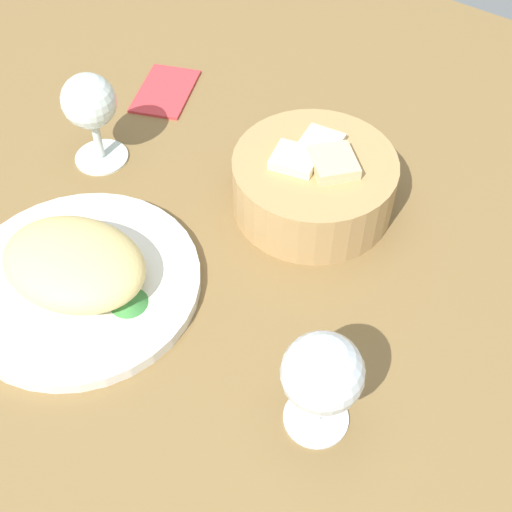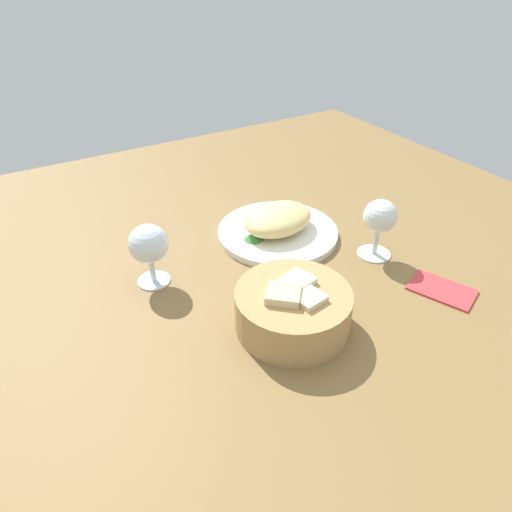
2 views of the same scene
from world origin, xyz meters
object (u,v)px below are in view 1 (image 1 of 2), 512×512
object	(u,v)px
wine_glass_near	(322,376)
folded_napkin	(165,90)
bread_basket	(314,182)
wine_glass_far	(90,107)
plate	(80,283)

from	to	relation	value
wine_glass_near	folded_napkin	xyz separation A→B (cm)	(-43.27, 29.08, -7.29)
bread_basket	wine_glass_far	xyz separation A→B (cm)	(-25.75, -8.57, 4.28)
wine_glass_far	folded_napkin	distance (cm)	16.90
wine_glass_far	folded_napkin	xyz separation A→B (cm)	(-2.42, 14.93, -7.53)
bread_basket	folded_napkin	world-z (taller)	bread_basket
plate	wine_glass_far	bearing A→B (deg)	128.24
wine_glass_far	wine_glass_near	bearing A→B (deg)	-19.10
plate	folded_napkin	distance (cm)	34.32
wine_glass_near	wine_glass_far	xyz separation A→B (cm)	(-40.84, 14.15, 0.24)
plate	wine_glass_near	distance (cm)	29.19
wine_glass_far	bread_basket	bearing A→B (deg)	18.40
wine_glass_near	wine_glass_far	size ratio (longest dim) A/B	0.98
folded_napkin	wine_glass_far	bearing A→B (deg)	166.82
folded_napkin	wine_glass_near	bearing A→B (deg)	-146.30
wine_glass_near	folded_napkin	world-z (taller)	wine_glass_near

